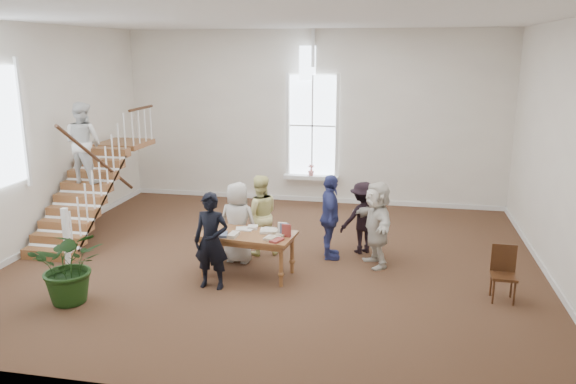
% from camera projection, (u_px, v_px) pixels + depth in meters
% --- Properties ---
extents(ground, '(10.00, 10.00, 0.00)m').
position_uv_depth(ground, '(276.00, 260.00, 10.93)').
color(ground, '#412719').
rests_on(ground, ground).
extents(room_shell, '(10.49, 10.00, 10.00)m').
position_uv_depth(room_shell, '(311.00, 187.00, 15.01)').
color(room_shell, silver).
rests_on(room_shell, ground).
extents(staircase, '(1.10, 4.10, 2.92)m').
position_uv_depth(staircase, '(87.00, 163.00, 12.06)').
color(staircase, brown).
rests_on(staircase, ground).
extents(library_table, '(1.77, 1.02, 0.85)m').
position_uv_depth(library_table, '(248.00, 238.00, 10.04)').
color(library_table, brown).
rests_on(library_table, ground).
extents(police_officer, '(0.63, 0.43, 1.67)m').
position_uv_depth(police_officer, '(211.00, 241.00, 9.48)').
color(police_officer, black).
rests_on(police_officer, ground).
extents(elderly_woman, '(0.82, 0.59, 1.57)m').
position_uv_depth(elderly_woman, '(238.00, 223.00, 10.66)').
color(elderly_woman, '#BCB7AE').
rests_on(elderly_woman, ground).
extents(person_yellow, '(0.95, 0.85, 1.61)m').
position_uv_depth(person_yellow, '(259.00, 215.00, 11.08)').
color(person_yellow, '#F2EC97').
rests_on(person_yellow, ground).
extents(woman_cluster_a, '(0.57, 1.03, 1.67)m').
position_uv_depth(woman_cluster_a, '(330.00, 217.00, 10.84)').
color(woman_cluster_a, navy).
rests_on(woman_cluster_a, ground).
extents(woman_cluster_b, '(1.08, 0.96, 1.45)m').
position_uv_depth(woman_cluster_b, '(363.00, 218.00, 11.18)').
color(woman_cluster_b, black).
rests_on(woman_cluster_b, ground).
extents(woman_cluster_c, '(1.05, 1.58, 1.63)m').
position_uv_depth(woman_cluster_c, '(376.00, 224.00, 10.48)').
color(woman_cluster_c, silver).
rests_on(woman_cluster_c, ground).
extents(floor_plant, '(1.42, 1.34, 1.25)m').
position_uv_depth(floor_plant, '(70.00, 265.00, 8.97)').
color(floor_plant, '#173511').
rests_on(floor_plant, ground).
extents(side_chair, '(0.41, 0.41, 0.91)m').
position_uv_depth(side_chair, '(503.00, 270.00, 9.11)').
color(side_chair, '#32190D').
rests_on(side_chair, ground).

